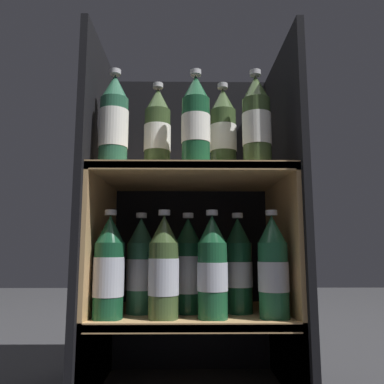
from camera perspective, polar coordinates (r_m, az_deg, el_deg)
fridge_back_wall at (r=1.34m, az=-0.14°, el=-3.91°), size 0.60×0.02×1.02m
fridge_side_left at (r=1.17m, az=-14.33°, el=-2.95°), size 0.02×0.43×1.02m
fridge_side_right at (r=1.18m, az=14.17°, el=-2.98°), size 0.02×0.43×1.02m
shelf_lower at (r=1.14m, az=-0.03°, el=-19.89°), size 0.56×0.39×0.22m
shelf_upper at (r=1.12m, az=-0.03°, el=-6.82°), size 0.56×0.39×0.63m
bottle_upper_front_0 at (r=1.09m, az=-11.83°, el=10.24°), size 0.08×0.08×0.28m
bottle_upper_front_1 at (r=1.07m, az=0.58°, el=10.48°), size 0.08×0.08×0.28m
bottle_upper_front_2 at (r=1.08m, az=9.82°, el=10.26°), size 0.08×0.08×0.28m
bottle_upper_back_0 at (r=1.15m, az=-5.30°, el=9.02°), size 0.08×0.08×0.28m
bottle_upper_back_1 at (r=1.16m, az=4.78°, el=8.99°), size 0.08×0.08×0.28m
bottle_lower_front_0 at (r=1.03m, az=-12.56°, el=-11.46°), size 0.08×0.08×0.28m
bottle_lower_front_1 at (r=1.01m, az=-4.34°, el=-11.67°), size 0.08×0.08×0.28m
bottle_lower_front_2 at (r=1.01m, az=3.13°, el=-11.62°), size 0.08×0.08×0.28m
bottle_lower_front_3 at (r=1.03m, az=12.27°, el=-11.38°), size 0.08×0.08×0.28m
bottle_lower_back_0 at (r=1.11m, az=-7.86°, el=-11.33°), size 0.08×0.08×0.28m
bottle_lower_back_1 at (r=1.10m, az=-0.61°, el=-11.47°), size 0.08×0.08×0.28m
bottle_lower_back_2 at (r=1.11m, az=7.07°, el=-11.29°), size 0.08×0.08×0.28m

